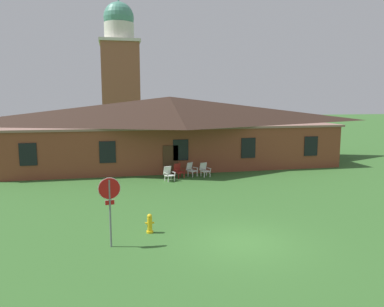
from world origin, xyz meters
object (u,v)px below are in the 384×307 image
object	(u,v)px
lawn_chair_by_porch	(169,173)
lawn_chair_left_end	(191,169)
stop_sign	(110,198)
lawn_chair_near_door	(179,170)
lawn_chair_middle	(205,169)
fire_hydrant	(150,224)

from	to	relation	value
lawn_chair_by_porch	lawn_chair_left_end	bearing A→B (deg)	33.76
stop_sign	lawn_chair_by_porch	size ratio (longest dim) A/B	2.71
lawn_chair_by_porch	lawn_chair_near_door	xyz separation A→B (m)	(0.83, 0.97, 0.00)
stop_sign	lawn_chair_by_porch	distance (m)	11.23
lawn_chair_near_door	lawn_chair_middle	world-z (taller)	same
stop_sign	lawn_chair_near_door	world-z (taller)	stop_sign
lawn_chair_by_porch	lawn_chair_near_door	size ratio (longest dim) A/B	1.00
lawn_chair_by_porch	stop_sign	bearing A→B (deg)	-109.49
lawn_chair_near_door	lawn_chair_middle	distance (m)	1.83
stop_sign	fire_hydrant	xyz separation A→B (m)	(1.54, 1.15, -1.47)
lawn_chair_by_porch	lawn_chair_near_door	bearing A→B (deg)	49.34
lawn_chair_left_end	fire_hydrant	distance (m)	11.27
lawn_chair_left_end	lawn_chair_by_porch	bearing A→B (deg)	-146.24
stop_sign	lawn_chair_by_porch	world-z (taller)	stop_sign
lawn_chair_near_door	lawn_chair_left_end	distance (m)	0.98
lawn_chair_near_door	fire_hydrant	bearing A→B (deg)	-106.27
stop_sign	lawn_chair_left_end	size ratio (longest dim) A/B	2.71
fire_hydrant	lawn_chair_left_end	bearing A→B (deg)	69.41
stop_sign	lawn_chair_near_door	distance (m)	12.42
lawn_chair_middle	fire_hydrant	world-z (taller)	lawn_chair_middle
lawn_chair_near_door	lawn_chair_left_end	size ratio (longest dim) A/B	1.00
lawn_chair_by_porch	lawn_chair_left_end	size ratio (longest dim) A/B	1.00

